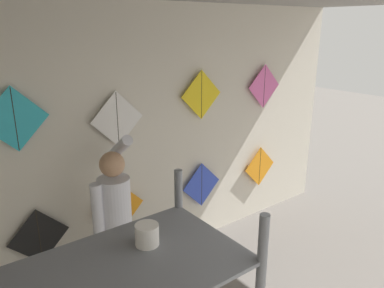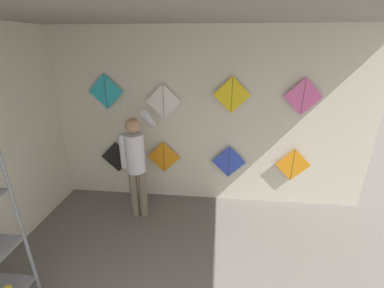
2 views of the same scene
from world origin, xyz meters
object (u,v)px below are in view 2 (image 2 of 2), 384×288
Objects in this scene: kite_1 at (164,157)px; kite_4 at (106,92)px; kite_2 at (229,162)px; kite_3 at (293,165)px; kite_0 at (117,157)px; kite_6 at (232,95)px; kite_7 at (303,97)px; shopkeeper at (136,160)px; kite_5 at (163,102)px.

kite_4 reaches higher than kite_1.
kite_2 reaches higher than kite_3.
kite_1 is at bearing 0.00° from kite_0.
kite_0 is 1.00× the size of kite_1.
kite_6 is (1.07, 0.00, 1.06)m from kite_1.
kite_3 is at bearing 0.00° from kite_2.
kite_7 is at bearing 0.00° from kite_6.
kite_6 reaches higher than kite_7.
shopkeeper is 2.45m from kite_3.
kite_4 is at bearing 180.00° from kite_6.
kite_4 is (-0.57, 0.53, 0.89)m from shopkeeper.
kite_2 reaches higher than kite_0.
kite_4 is at bearing 180.00° from kite_0.
kite_4 is (-0.06, 0.00, 1.11)m from kite_0.
kite_4 is at bearing 180.00° from kite_1.
kite_7 is (1.00, 0.00, 1.09)m from kite_2.
kite_7 is (2.96, 0.00, -0.02)m from kite_4.
kite_6 is (-0.01, 0.00, 1.09)m from kite_2.
kite_7 is at bearing 0.00° from kite_1.
kite_5 is (0.33, 0.53, 0.75)m from shopkeeper.
kite_4 is at bearing 180.00° from kite_2.
shopkeeper is at bearing -158.85° from kite_6.
kite_1 is 2.09m from kite_3.
kite_2 is 1.48m from kite_7.
kite_0 is 1.00× the size of kite_2.
kite_4 is (-2.96, 0.00, 1.11)m from kite_3.
kite_6 is (1.88, 0.00, 1.10)m from kite_0.
kite_1 is at bearing 180.00° from kite_7.
shopkeeper is 3.07× the size of kite_4.
shopkeeper is 1.70m from kite_6.
kite_0 is 1.00× the size of kite_4.
kite_3 reaches higher than kite_0.
kite_2 is 1.09m from kite_6.
kite_6 is at bearing 180.00° from kite_7.
kite_7 is at bearing 0.00° from kite_4.
shopkeeper reaches higher than kite_0.
kite_2 is at bearing 0.00° from kite_6.
kite_1 is 1.00× the size of kite_6.
kite_0 is 2.90m from kite_3.
kite_7 is at bearing 0.00° from kite_5.
kite_6 is 1.00× the size of kite_7.
kite_4 reaches higher than kite_0.
kite_3 is 2.27m from kite_5.
kite_3 is at bearing 0.00° from kite_5.
kite_3 is (2.39, 0.53, -0.22)m from shopkeeper.
kite_4 reaches higher than kite_5.
shopkeeper reaches higher than kite_1.
shopkeeper is at bearing -119.23° from kite_1.
kite_3 is 1.00× the size of kite_6.
kite_6 is (1.94, 0.00, -0.01)m from kite_4.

